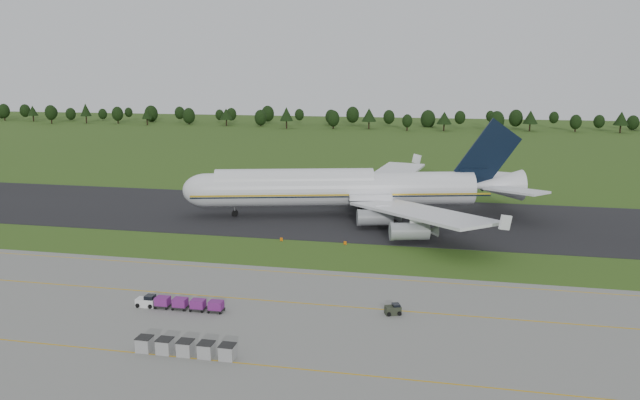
% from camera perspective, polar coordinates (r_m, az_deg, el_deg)
% --- Properties ---
extents(ground, '(600.00, 600.00, 0.00)m').
position_cam_1_polar(ground, '(104.40, 0.12, -5.05)').
color(ground, '#2F4F17').
rests_on(ground, ground).
extents(apron, '(300.00, 52.00, 0.06)m').
position_cam_1_polar(apron, '(73.51, -5.35, -12.63)').
color(apron, slate).
rests_on(apron, ground).
extents(taxiway, '(300.00, 40.00, 0.08)m').
position_cam_1_polar(taxiway, '(130.99, 2.59, -1.52)').
color(taxiway, black).
rests_on(taxiway, ground).
extents(apron_markings, '(300.00, 30.20, 0.01)m').
position_cam_1_polar(apron_markings, '(79.67, -3.86, -10.57)').
color(apron_markings, '#CA960B').
rests_on(apron_markings, apron).
extents(tree_line, '(526.57, 21.67, 11.18)m').
position_cam_1_polar(tree_line, '(320.27, 9.14, 7.45)').
color(tree_line, black).
rests_on(tree_line, ground).
extents(aircraft, '(72.76, 68.70, 20.43)m').
position_cam_1_polar(aircraft, '(131.37, 2.47, 1.11)').
color(aircraft, white).
rests_on(aircraft, ground).
extents(baggage_train, '(11.91, 1.52, 1.46)m').
position_cam_1_polar(baggage_train, '(83.56, -12.83, -9.19)').
color(baggage_train, silver).
rests_on(baggage_train, apron).
extents(utility_cart, '(2.26, 1.82, 1.08)m').
position_cam_1_polar(utility_cart, '(80.49, 6.68, -9.98)').
color(utility_cart, '#272D1F').
rests_on(utility_cart, apron).
extents(uld_row, '(11.25, 1.65, 1.63)m').
position_cam_1_polar(uld_row, '(70.91, -12.20, -13.07)').
color(uld_row, '#969696').
rests_on(uld_row, apron).
extents(edge_markers, '(12.16, 0.30, 0.60)m').
position_cam_1_polar(edge_markers, '(111.50, -0.65, -3.79)').
color(edge_markers, orange).
rests_on(edge_markers, ground).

